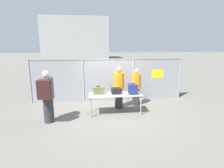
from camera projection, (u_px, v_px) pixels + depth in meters
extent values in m
plane|color=#605E56|center=(113.00, 113.00, 6.91)|extent=(120.00, 120.00, 0.00)
cylinder|color=gray|center=(30.00, 82.00, 7.87)|extent=(0.07, 0.07, 2.02)
cylinder|color=gray|center=(83.00, 81.00, 8.15)|extent=(0.07, 0.07, 2.02)
cylinder|color=gray|center=(133.00, 79.00, 8.44)|extent=(0.07, 0.07, 2.02)
cylinder|color=gray|center=(180.00, 78.00, 8.72)|extent=(0.07, 0.07, 2.02)
cube|color=gray|center=(109.00, 80.00, 8.29)|extent=(7.13, 0.01, 2.02)
cube|color=gray|center=(109.00, 59.00, 8.08)|extent=(7.13, 0.04, 0.04)
cube|color=yellow|center=(158.00, 74.00, 8.52)|extent=(0.60, 0.01, 0.40)
cube|color=#B2B2AD|center=(115.00, 94.00, 6.72)|extent=(2.02, 0.70, 0.02)
cylinder|color=#99999E|center=(91.00, 108.00, 6.41)|extent=(0.04, 0.04, 0.76)
cylinder|color=#99999E|center=(141.00, 106.00, 6.64)|extent=(0.04, 0.04, 0.76)
cylinder|color=#99999E|center=(91.00, 103.00, 6.98)|extent=(0.04, 0.04, 0.76)
cylinder|color=#99999E|center=(137.00, 101.00, 7.21)|extent=(0.04, 0.04, 0.76)
cube|color=#566033|center=(98.00, 90.00, 6.70)|extent=(0.41, 0.26, 0.30)
cube|color=black|center=(98.00, 86.00, 6.66)|extent=(0.16, 0.03, 0.02)
cube|color=black|center=(116.00, 91.00, 6.75)|extent=(0.38, 0.31, 0.23)
cube|color=black|center=(116.00, 88.00, 6.72)|extent=(0.15, 0.04, 0.02)
cube|color=navy|center=(133.00, 89.00, 6.71)|extent=(0.35, 0.38, 0.39)
cube|color=black|center=(133.00, 84.00, 6.66)|extent=(0.13, 0.03, 0.02)
cylinder|color=#2D2D33|center=(49.00, 110.00, 6.03)|extent=(0.34, 0.34, 0.86)
cylinder|color=#4C4C51|center=(47.00, 88.00, 5.86)|extent=(0.45, 0.45, 0.71)
sphere|color=beige|center=(46.00, 74.00, 5.76)|extent=(0.23, 0.23, 0.23)
cube|color=#381919|center=(44.00, 90.00, 5.52)|extent=(0.40, 0.25, 0.60)
cylinder|color=#2D2D33|center=(119.00, 98.00, 7.42)|extent=(0.33, 0.33, 0.83)
cylinder|color=orange|center=(119.00, 81.00, 7.25)|extent=(0.43, 0.43, 0.69)
sphere|color=#A57A5B|center=(119.00, 70.00, 7.15)|extent=(0.23, 0.23, 0.23)
cylinder|color=#2D2D33|center=(136.00, 97.00, 7.75)|extent=(0.31, 0.31, 0.78)
cylinder|color=orange|center=(136.00, 81.00, 7.60)|extent=(0.40, 0.40, 0.65)
sphere|color=tan|center=(137.00, 71.00, 7.51)|extent=(0.21, 0.21, 0.21)
cube|color=silver|center=(137.00, 83.00, 10.43)|extent=(2.75, 1.46, 0.55)
sphere|color=black|center=(132.00, 88.00, 9.63)|extent=(0.59, 0.59, 0.59)
sphere|color=black|center=(127.00, 82.00, 11.16)|extent=(0.59, 0.59, 0.59)
cylinder|color=#59595B|center=(106.00, 87.00, 10.25)|extent=(0.96, 0.06, 0.06)
cube|color=#999993|center=(77.00, 40.00, 33.10)|extent=(11.17, 9.65, 7.31)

